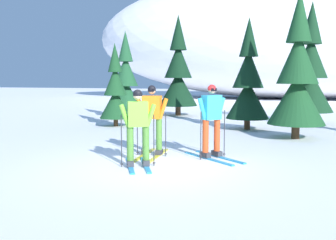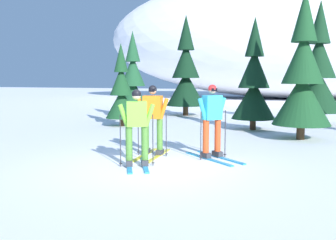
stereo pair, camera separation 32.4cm
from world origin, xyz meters
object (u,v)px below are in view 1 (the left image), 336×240
Objects in this scene: skier_lime_jacket at (138,126)px; pine_tree_center at (248,83)px; pine_tree_center_left at (178,74)px; pine_tree_right at (310,73)px; skier_cyan_jacket at (212,119)px; skier_orange_jacket at (152,118)px; pine_tree_left at (115,92)px; pine_tree_center_right at (297,78)px; pine_tree_far_left at (126,82)px.

skier_lime_jacket is 0.41× the size of pine_tree_center.
pine_tree_right is at bearing -16.09° from pine_tree_center_left.
pine_tree_right is (2.61, 8.22, 1.21)m from skier_cyan_jacket.
skier_cyan_jacket is 5.60m from pine_tree_center.
skier_orange_jacket is 0.34× the size of pine_tree_right.
pine_tree_left is 0.65× the size of pine_tree_center_left.
pine_tree_right reaches higher than pine_tree_left.
skier_cyan_jacket is at bearing -118.32° from pine_tree_center_right.
pine_tree_far_left is at bearing 160.18° from pine_tree_center.
pine_tree_far_left is 0.81× the size of pine_tree_right.
pine_tree_left is 0.80× the size of pine_tree_center.
skier_cyan_jacket is 0.38× the size of pine_tree_center_right.
pine_tree_left is 5.30m from pine_tree_center_left.
pine_tree_left reaches higher than skier_orange_jacket.
skier_cyan_jacket is at bearing -69.79° from pine_tree_center_left.
skier_orange_jacket is at bearing -77.76° from pine_tree_center_left.
pine_tree_center_right is (7.60, -3.92, 0.21)m from pine_tree_far_left.
skier_lime_jacket is at bearing -112.28° from pine_tree_right.
pine_tree_center is at bearing -130.55° from pine_tree_right.
pine_tree_left is at bearing 170.17° from pine_tree_center_right.
pine_tree_center is 0.81× the size of pine_tree_right.
pine_tree_far_left is at bearing 115.03° from skier_lime_jacket.
pine_tree_center_left is 1.11× the size of pine_tree_center_right.
pine_tree_center_right is (2.01, 3.74, 1.01)m from skier_cyan_jacket.
skier_cyan_jacket reaches higher than skier_orange_jacket.
pine_tree_center_left is (-2.35, 11.47, 1.27)m from skier_lime_jacket.
pine_tree_right is at bearing 3.97° from pine_tree_far_left.
pine_tree_center_left reaches higher than skier_orange_jacket.
skier_orange_jacket is at bearing -107.57° from pine_tree_center.
skier_lime_jacket is 0.33× the size of pine_tree_center_left.
pine_tree_center is at bearing 6.69° from pine_tree_left.
skier_orange_jacket is 1.31m from skier_lime_jacket.
pine_tree_right is (7.47, 3.30, 0.75)m from pine_tree_left.
skier_cyan_jacket is at bearing 46.73° from skier_lime_jacket.
skier_orange_jacket is at bearing -132.16° from pine_tree_center_right.
pine_tree_far_left is (-4.24, 9.09, 0.84)m from skier_lime_jacket.
skier_orange_jacket is 0.38× the size of pine_tree_center_right.
pine_tree_right is at bearing 82.44° from pine_tree_center_right.
pine_tree_center_left is at bearing 51.58° from pine_tree_far_left.
skier_orange_jacket is 6.09m from pine_tree_left.
pine_tree_left is at bearing 123.66° from skier_orange_jacket.
skier_cyan_jacket is 8.71m from pine_tree_right.
pine_tree_far_left is (-5.59, 7.66, 0.80)m from skier_cyan_jacket.
skier_cyan_jacket is 10.77m from pine_tree_center_left.
skier_lime_jacket is at bearing -64.97° from pine_tree_far_left.
skier_orange_jacket is 1.04× the size of skier_lime_jacket.
skier_cyan_jacket is 1.97m from skier_lime_jacket.
pine_tree_right is at bearing 49.45° from pine_tree_center.
skier_orange_jacket is at bearing 96.26° from skier_lime_jacket.
pine_tree_center_right is (5.71, -6.31, -0.21)m from pine_tree_center_left.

